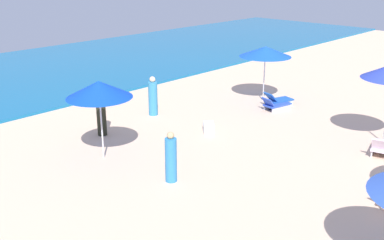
# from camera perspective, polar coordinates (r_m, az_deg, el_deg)

# --- Properties ---
(ocean) EXTENTS (60.00, 13.51, 0.12)m
(ocean) POSITION_cam_1_polar(r_m,az_deg,el_deg) (27.01, -18.59, 5.84)
(ocean) COLOR #14659B
(ocean) RESTS_ON ground_plane
(lounge_chair_1_0) EXTENTS (1.34, 0.90, 0.71)m
(lounge_chair_1_0) POSITION_cam_1_polar(r_m,az_deg,el_deg) (15.75, 23.03, -3.19)
(lounge_chair_1_0) COLOR silver
(lounge_chair_1_0) RESTS_ON ground_plane
(umbrella_2) EXTENTS (2.03, 2.03, 2.52)m
(umbrella_2) POSITION_cam_1_polar(r_m,az_deg,el_deg) (13.92, -11.70, 3.82)
(umbrella_2) COLOR silver
(umbrella_2) RESTS_ON ground_plane
(umbrella_5) EXTENTS (2.27, 2.27, 2.44)m
(umbrella_5) POSITION_cam_1_polar(r_m,az_deg,el_deg) (20.08, 9.30, 8.55)
(umbrella_5) COLOR silver
(umbrella_5) RESTS_ON ground_plane
(lounge_chair_5_0) EXTENTS (1.38, 0.90, 0.68)m
(lounge_chair_5_0) POSITION_cam_1_polar(r_m,az_deg,el_deg) (19.78, 10.85, 2.47)
(lounge_chair_5_0) COLOR silver
(lounge_chair_5_0) RESTS_ON ground_plane
(lounge_chair_5_1) EXTENTS (1.36, 0.80, 0.60)m
(lounge_chair_5_1) POSITION_cam_1_polar(r_m,az_deg,el_deg) (19.30, 10.56, 1.92)
(lounge_chair_5_1) COLOR silver
(lounge_chair_5_1) RESTS_ON ground_plane
(beachgoer_1) EXTENTS (0.36, 0.36, 1.62)m
(beachgoer_1) POSITION_cam_1_polar(r_m,az_deg,el_deg) (16.33, -11.43, 0.61)
(beachgoer_1) COLOR black
(beachgoer_1) RESTS_ON ground_plane
(beachgoer_3) EXTENTS (0.45, 0.45, 1.61)m
(beachgoer_3) POSITION_cam_1_polar(r_m,az_deg,el_deg) (18.26, -4.97, 2.89)
(beachgoer_3) COLOR teal
(beachgoer_3) RESTS_ON ground_plane
(beachgoer_4) EXTENTS (0.46, 0.46, 1.49)m
(beachgoer_4) POSITION_cam_1_polar(r_m,az_deg,el_deg) (12.66, -2.69, -4.92)
(beachgoer_4) COLOR #2F7FC2
(beachgoer_4) RESTS_ON ground_plane
(cooler_box_0) EXTENTS (0.67, 0.67, 0.36)m
(cooler_box_0) POSITION_cam_1_polar(r_m,az_deg,el_deg) (16.45, 2.13, -0.98)
(cooler_box_0) COLOR white
(cooler_box_0) RESTS_ON ground_plane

